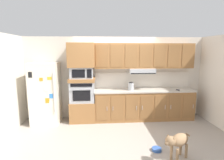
{
  "coord_description": "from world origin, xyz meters",
  "views": [
    {
      "loc": [
        -0.49,
        -4.38,
        2.08
      ],
      "look_at": [
        -0.15,
        0.23,
        1.31
      ],
      "focal_mm": 28.29,
      "sensor_mm": 36.0,
      "label": 1
    }
  ],
  "objects_px": {
    "built_in_oven": "(82,91)",
    "dog_food_bowl": "(157,149)",
    "microwave": "(82,72)",
    "electric_kettle": "(131,86)",
    "dog": "(178,141)",
    "screwdriver": "(178,90)",
    "refrigerator": "(46,93)"
  },
  "relations": [
    {
      "from": "screwdriver",
      "to": "built_in_oven",
      "type": "bearing_deg",
      "value": 176.64
    },
    {
      "from": "refrigerator",
      "to": "microwave",
      "type": "bearing_deg",
      "value": 3.72
    },
    {
      "from": "microwave",
      "to": "screwdriver",
      "type": "relative_size",
      "value": 3.83
    },
    {
      "from": "refrigerator",
      "to": "dog_food_bowl",
      "type": "relative_size",
      "value": 8.8
    },
    {
      "from": "refrigerator",
      "to": "dog_food_bowl",
      "type": "distance_m",
      "value": 3.34
    },
    {
      "from": "refrigerator",
      "to": "screwdriver",
      "type": "distance_m",
      "value": 3.87
    },
    {
      "from": "refrigerator",
      "to": "electric_kettle",
      "type": "height_order",
      "value": "refrigerator"
    },
    {
      "from": "electric_kettle",
      "to": "dog",
      "type": "bearing_deg",
      "value": -75.57
    },
    {
      "from": "built_in_oven",
      "to": "dog",
      "type": "relative_size",
      "value": 1.01
    },
    {
      "from": "refrigerator",
      "to": "built_in_oven",
      "type": "relative_size",
      "value": 2.51
    },
    {
      "from": "built_in_oven",
      "to": "dog_food_bowl",
      "type": "distance_m",
      "value": 2.61
    },
    {
      "from": "microwave",
      "to": "dog",
      "type": "relative_size",
      "value": 0.93
    },
    {
      "from": "built_in_oven",
      "to": "dog",
      "type": "height_order",
      "value": "built_in_oven"
    },
    {
      "from": "built_in_oven",
      "to": "dog_food_bowl",
      "type": "xyz_separation_m",
      "value": [
        1.69,
        -1.79,
        -0.87
      ]
    },
    {
      "from": "built_in_oven",
      "to": "dog_food_bowl",
      "type": "height_order",
      "value": "built_in_oven"
    },
    {
      "from": "electric_kettle",
      "to": "dog_food_bowl",
      "type": "bearing_deg",
      "value": -81.77
    },
    {
      "from": "refrigerator",
      "to": "dog",
      "type": "bearing_deg",
      "value": -34.3
    },
    {
      "from": "screwdriver",
      "to": "dog",
      "type": "xyz_separation_m",
      "value": [
        -0.86,
        -1.96,
        -0.54
      ]
    },
    {
      "from": "dog_food_bowl",
      "to": "electric_kettle",
      "type": "bearing_deg",
      "value": 98.23
    },
    {
      "from": "built_in_oven",
      "to": "electric_kettle",
      "type": "relative_size",
      "value": 2.92
    },
    {
      "from": "dog",
      "to": "dog_food_bowl",
      "type": "distance_m",
      "value": 0.57
    },
    {
      "from": "refrigerator",
      "to": "built_in_oven",
      "type": "bearing_deg",
      "value": 3.72
    },
    {
      "from": "microwave",
      "to": "dog",
      "type": "bearing_deg",
      "value": -47.13
    },
    {
      "from": "screwdriver",
      "to": "microwave",
      "type": "bearing_deg",
      "value": 176.64
    },
    {
      "from": "screwdriver",
      "to": "electric_kettle",
      "type": "bearing_deg",
      "value": 175.13
    },
    {
      "from": "refrigerator",
      "to": "dog_food_bowl",
      "type": "bearing_deg",
      "value": -32.21
    },
    {
      "from": "microwave",
      "to": "dog_food_bowl",
      "type": "relative_size",
      "value": 3.22
    },
    {
      "from": "microwave",
      "to": "screwdriver",
      "type": "height_order",
      "value": "microwave"
    },
    {
      "from": "refrigerator",
      "to": "built_in_oven",
      "type": "xyz_separation_m",
      "value": [
        1.04,
        0.07,
        0.02
      ]
    },
    {
      "from": "microwave",
      "to": "dog",
      "type": "xyz_separation_m",
      "value": [
        1.97,
        -2.12,
        -1.07
      ]
    },
    {
      "from": "electric_kettle",
      "to": "screwdriver",
      "type": "bearing_deg",
      "value": -4.87
    },
    {
      "from": "dog_food_bowl",
      "to": "dog",
      "type": "bearing_deg",
      "value": -49.88
    }
  ]
}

